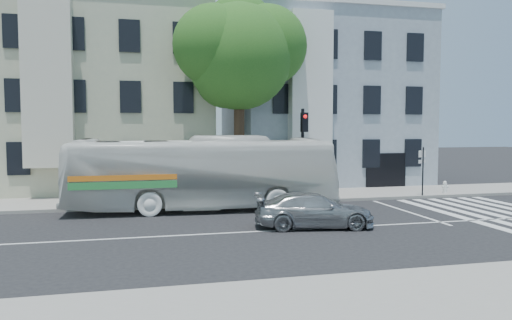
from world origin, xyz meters
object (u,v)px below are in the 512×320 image
object	(u,v)px
traffic_signal	(303,142)
fire_hydrant	(445,187)
sedan	(314,210)
bus	(203,173)

from	to	relation	value
traffic_signal	fire_hydrant	bearing A→B (deg)	-2.81
sedan	fire_hydrant	distance (m)	11.99
traffic_signal	fire_hydrant	size ratio (longest dim) A/B	7.14
sedan	traffic_signal	size ratio (longest dim) A/B	0.96
bus	traffic_signal	distance (m)	5.34
bus	fire_hydrant	bearing A→B (deg)	-80.88
bus	traffic_signal	size ratio (longest dim) A/B	2.60
traffic_signal	fire_hydrant	xyz separation A→B (m)	(8.58, 0.80, -2.56)
bus	fire_hydrant	xyz separation A→B (m)	(13.70, 1.55, -1.22)
bus	sedan	world-z (taller)	bus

